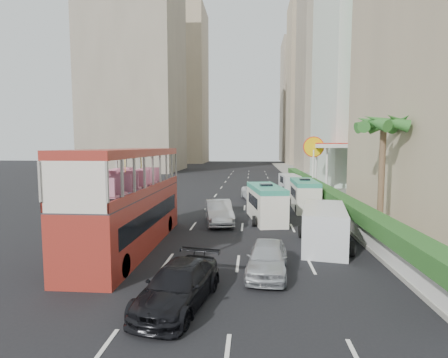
# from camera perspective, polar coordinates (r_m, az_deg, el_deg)

# --- Properties ---
(ground_plane) EXTENTS (200.00, 200.00, 0.00)m
(ground_plane) POSITION_cam_1_polar(r_m,az_deg,el_deg) (17.89, 3.85, -11.53)
(ground_plane) COLOR black
(ground_plane) RESTS_ON ground
(double_decker_bus) EXTENTS (2.50, 11.00, 5.06)m
(double_decker_bus) POSITION_cam_1_polar(r_m,az_deg,el_deg) (18.39, -15.17, -3.16)
(double_decker_bus) COLOR maroon
(double_decker_bus) RESTS_ON ground
(car_silver_lane_a) EXTENTS (2.45, 4.90, 1.54)m
(car_silver_lane_a) POSITION_cam_1_polar(r_m,az_deg,el_deg) (23.76, -0.84, -7.24)
(car_silver_lane_a) COLOR #BBBDC2
(car_silver_lane_a) RESTS_ON ground
(car_silver_lane_b) EXTENTS (1.98, 4.11, 1.35)m
(car_silver_lane_b) POSITION_cam_1_polar(r_m,az_deg,el_deg) (14.90, 7.04, -15.11)
(car_silver_lane_b) COLOR #BBBDC2
(car_silver_lane_b) RESTS_ON ground
(car_black) EXTENTS (2.68, 4.83, 1.32)m
(car_black) POSITION_cam_1_polar(r_m,az_deg,el_deg) (12.30, -7.41, -19.73)
(car_black) COLOR black
(car_black) RESTS_ON ground
(van_asset) EXTENTS (3.31, 5.66, 1.48)m
(van_asset) POSITION_cam_1_polar(r_m,az_deg,el_deg) (33.57, 5.41, -3.51)
(van_asset) COLOR silver
(van_asset) RESTS_ON ground
(minibus_near) EXTENTS (2.72, 5.75, 2.45)m
(minibus_near) POSITION_cam_1_polar(r_m,az_deg,el_deg) (24.58, 6.85, -3.94)
(minibus_near) COLOR silver
(minibus_near) RESTS_ON ground
(minibus_far) EXTENTS (1.83, 5.43, 2.40)m
(minibus_far) POSITION_cam_1_polar(r_m,az_deg,el_deg) (29.37, 12.97, -2.55)
(minibus_far) COLOR silver
(minibus_far) RESTS_ON ground
(panel_van_near) EXTENTS (2.95, 5.44, 2.06)m
(panel_van_near) POSITION_cam_1_polar(r_m,az_deg,el_deg) (18.99, 16.01, -7.51)
(panel_van_near) COLOR silver
(panel_van_near) RESTS_ON ground
(panel_van_far) EXTENTS (2.23, 4.80, 1.86)m
(panel_van_far) POSITION_cam_1_polar(r_m,az_deg,el_deg) (41.20, 10.66, -0.61)
(panel_van_far) COLOR silver
(panel_van_far) RESTS_ON ground
(sidewalk) EXTENTS (6.00, 120.00, 0.18)m
(sidewalk) POSITION_cam_1_polar(r_m,az_deg,el_deg) (43.33, 16.28, -1.56)
(sidewalk) COLOR #99968C
(sidewalk) RESTS_ON ground
(kerb_wall) EXTENTS (0.30, 44.00, 1.00)m
(kerb_wall) POSITION_cam_1_polar(r_m,az_deg,el_deg) (32.01, 15.37, -2.89)
(kerb_wall) COLOR silver
(kerb_wall) RESTS_ON sidewalk
(hedge) EXTENTS (1.10, 44.00, 0.70)m
(hedge) POSITION_cam_1_polar(r_m,az_deg,el_deg) (31.90, 15.41, -1.38)
(hedge) COLOR #2D6626
(hedge) RESTS_ON kerb_wall
(palm_tree) EXTENTS (0.36, 0.36, 6.40)m
(palm_tree) POSITION_cam_1_polar(r_m,az_deg,el_deg) (22.51, 24.32, 0.28)
(palm_tree) COLOR brown
(palm_tree) RESTS_ON sidewalk
(shell_station) EXTENTS (6.50, 8.00, 5.50)m
(shell_station) POSITION_cam_1_polar(r_m,az_deg,el_deg) (41.36, 18.29, 1.76)
(shell_station) COLOR silver
(shell_station) RESTS_ON ground
(tower_mid) EXTENTS (16.00, 16.00, 50.00)m
(tower_mid) POSITION_cam_1_polar(r_m,az_deg,el_deg) (79.68, 18.43, 19.57)
(tower_mid) COLOR #A0937E
(tower_mid) RESTS_ON ground
(tower_far_a) EXTENTS (14.00, 14.00, 44.00)m
(tower_far_a) POSITION_cam_1_polar(r_m,az_deg,el_deg) (101.91, 14.48, 14.77)
(tower_far_a) COLOR tan
(tower_far_a) RESTS_ON ground
(tower_far_b) EXTENTS (14.00, 14.00, 40.00)m
(tower_far_b) POSITION_cam_1_polar(r_m,az_deg,el_deg) (123.16, 12.67, 12.23)
(tower_far_b) COLOR #A0937E
(tower_far_b) RESTS_ON ground
(tower_left_a) EXTENTS (18.00, 18.00, 52.00)m
(tower_left_a) POSITION_cam_1_polar(r_m,az_deg,el_deg) (78.84, -14.41, 20.58)
(tower_left_a) COLOR #A0937E
(tower_left_a) RESTS_ON ground
(tower_left_b) EXTENTS (16.00, 16.00, 46.00)m
(tower_left_b) POSITION_cam_1_polar(r_m,az_deg,el_deg) (110.81, -7.28, 14.66)
(tower_left_b) COLOR tan
(tower_left_b) RESTS_ON ground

